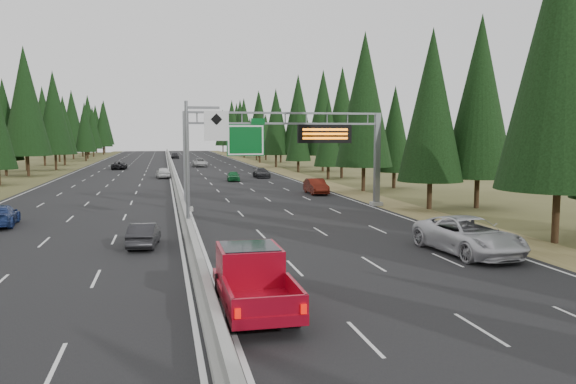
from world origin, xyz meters
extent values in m
cube|color=black|center=(0.00, 80.00, 0.04)|extent=(32.00, 260.00, 0.08)
cube|color=olive|center=(17.80, 80.00, 0.03)|extent=(3.60, 260.00, 0.06)
cube|color=#454420|center=(-17.80, 80.00, 0.03)|extent=(3.60, 260.00, 0.06)
cube|color=gray|center=(0.00, 80.00, 0.23)|extent=(0.70, 260.00, 0.30)
cube|color=gray|center=(0.00, 80.00, 0.63)|extent=(0.30, 260.00, 0.60)
cube|color=slate|center=(0.35, 35.00, 3.98)|extent=(0.45, 0.45, 7.80)
cube|color=gray|center=(0.35, 35.00, 0.23)|extent=(0.90, 0.90, 0.30)
cube|color=slate|center=(16.20, 35.00, 3.98)|extent=(0.45, 0.45, 7.80)
cube|color=gray|center=(16.20, 35.00, 0.23)|extent=(0.90, 0.90, 0.30)
cube|color=slate|center=(8.28, 35.00, 7.80)|extent=(15.85, 0.35, 0.16)
cube|color=slate|center=(8.28, 35.00, 6.96)|extent=(15.85, 0.35, 0.16)
cube|color=#054C19|center=(5.00, 34.75, 5.63)|extent=(3.00, 0.10, 2.50)
cube|color=silver|center=(5.00, 34.69, 5.63)|extent=(2.85, 0.02, 2.35)
cube|color=#054C19|center=(6.00, 34.75, 7.13)|extent=(1.10, 0.10, 0.45)
cube|color=black|center=(11.50, 34.70, 6.13)|extent=(4.50, 0.40, 1.50)
cube|color=orange|center=(11.50, 34.48, 6.48)|extent=(3.80, 0.02, 0.18)
cube|color=orange|center=(11.50, 34.48, 6.13)|extent=(3.80, 0.02, 0.18)
cube|color=orange|center=(11.50, 34.48, 5.78)|extent=(3.80, 0.02, 0.18)
cylinder|color=slate|center=(0.00, 25.00, 4.08)|extent=(0.20, 0.20, 8.00)
cube|color=gray|center=(0.00, 25.00, 0.18)|extent=(0.50, 0.50, 0.20)
cube|color=slate|center=(1.00, 25.00, 7.68)|extent=(2.00, 0.15, 0.15)
cube|color=silver|center=(1.80, 24.88, 6.58)|extent=(1.50, 0.06, 1.80)
cylinder|color=black|center=(19.94, 17.47, 1.51)|extent=(0.40, 0.40, 3.01)
cone|color=black|center=(19.94, 17.47, 10.92)|extent=(6.78, 6.78, 15.81)
cylinder|color=black|center=(19.59, 32.04, 1.16)|extent=(0.40, 0.40, 2.32)
cone|color=black|center=(19.59, 32.04, 8.43)|extent=(5.23, 5.23, 12.20)
cylinder|color=black|center=(23.91, 32.17, 1.26)|extent=(0.40, 0.40, 2.53)
cone|color=black|center=(23.91, 32.17, 9.16)|extent=(5.69, 5.69, 13.27)
cylinder|color=black|center=(19.47, 47.12, 1.35)|extent=(0.40, 0.40, 2.70)
cone|color=black|center=(19.47, 47.12, 9.79)|extent=(6.08, 6.08, 14.18)
cylinder|color=black|center=(24.29, 50.20, 0.93)|extent=(0.40, 0.40, 1.86)
cone|color=black|center=(24.29, 50.20, 6.74)|extent=(4.19, 4.19, 9.77)
cylinder|color=black|center=(20.74, 64.55, 0.89)|extent=(0.40, 0.40, 1.77)
cone|color=black|center=(20.74, 64.55, 6.42)|extent=(3.99, 3.99, 9.30)
cylinder|color=black|center=(23.20, 66.13, 1.25)|extent=(0.40, 0.40, 2.49)
cone|color=black|center=(23.20, 66.13, 9.03)|extent=(5.60, 5.60, 13.07)
cylinder|color=black|center=(20.17, 79.73, 0.93)|extent=(0.40, 0.40, 1.85)
cone|color=black|center=(20.17, 79.73, 6.72)|extent=(4.17, 4.17, 9.74)
cylinder|color=black|center=(24.68, 80.93, 1.35)|extent=(0.40, 0.40, 2.70)
cone|color=black|center=(24.68, 80.93, 9.78)|extent=(6.07, 6.07, 14.16)
cylinder|color=black|center=(19.37, 94.39, 1.18)|extent=(0.40, 0.40, 2.36)
cone|color=black|center=(19.37, 94.39, 8.56)|extent=(5.31, 5.31, 12.40)
cylinder|color=black|center=(23.49, 93.69, 1.39)|extent=(0.40, 0.40, 2.79)
cone|color=black|center=(23.49, 93.69, 10.10)|extent=(6.27, 6.27, 14.63)
cylinder|color=black|center=(19.23, 111.90, 1.22)|extent=(0.40, 0.40, 2.45)
cone|color=black|center=(19.23, 111.90, 8.87)|extent=(5.50, 5.50, 12.84)
cylinder|color=black|center=(24.17, 113.00, 0.97)|extent=(0.40, 0.40, 1.95)
cone|color=black|center=(24.17, 113.00, 7.07)|extent=(4.39, 4.39, 10.24)
cylinder|color=black|center=(20.70, 125.17, 0.91)|extent=(0.40, 0.40, 1.81)
cone|color=black|center=(20.70, 125.17, 6.57)|extent=(4.08, 4.08, 9.51)
cylinder|color=black|center=(23.14, 125.89, 0.90)|extent=(0.40, 0.40, 1.79)
cone|color=black|center=(23.14, 125.89, 6.49)|extent=(4.03, 4.03, 9.41)
cylinder|color=black|center=(19.98, 141.37, 1.28)|extent=(0.40, 0.40, 2.56)
cone|color=black|center=(19.98, 141.37, 9.29)|extent=(5.77, 5.77, 13.46)
cylinder|color=black|center=(24.24, 143.02, 1.46)|extent=(0.40, 0.40, 2.92)
cone|color=black|center=(24.24, 143.02, 10.58)|extent=(6.57, 6.57, 15.33)
cylinder|color=black|center=(19.12, 158.16, 0.92)|extent=(0.40, 0.40, 1.83)
cone|color=black|center=(19.12, 158.16, 6.65)|extent=(4.13, 4.13, 9.63)
cylinder|color=black|center=(23.94, 156.81, 0.90)|extent=(0.40, 0.40, 1.81)
cone|color=black|center=(23.94, 156.81, 6.56)|extent=(4.07, 4.07, 9.49)
cylinder|color=black|center=(20.40, 171.97, 1.40)|extent=(0.40, 0.40, 2.79)
cone|color=black|center=(20.40, 171.97, 10.12)|extent=(6.28, 6.28, 14.66)
cylinder|color=black|center=(23.40, 174.31, 1.42)|extent=(0.40, 0.40, 2.84)
cone|color=black|center=(23.40, 174.31, 10.29)|extent=(6.38, 6.38, 14.90)
cylinder|color=black|center=(19.37, 190.52, 1.20)|extent=(0.40, 0.40, 2.41)
cone|color=black|center=(19.37, 190.52, 8.73)|extent=(5.42, 5.42, 12.64)
cylinder|color=black|center=(24.33, 190.59, 1.40)|extent=(0.40, 0.40, 2.80)
cone|color=black|center=(24.33, 190.59, 10.14)|extent=(6.30, 6.30, 14.69)
cylinder|color=black|center=(-20.85, 79.20, 1.52)|extent=(0.40, 0.40, 3.03)
cone|color=black|center=(-20.85, 79.20, 11.00)|extent=(6.83, 6.83, 15.93)
cylinder|color=black|center=(-24.35, 81.13, 1.15)|extent=(0.40, 0.40, 2.31)
cone|color=black|center=(-24.35, 81.13, 8.37)|extent=(5.19, 5.19, 12.12)
cylinder|color=black|center=(-19.60, 93.86, 1.37)|extent=(0.40, 0.40, 2.73)
cone|color=black|center=(-19.60, 93.86, 9.90)|extent=(6.14, 6.14, 14.34)
cylinder|color=black|center=(-24.23, 93.67, 1.31)|extent=(0.40, 0.40, 2.62)
cone|color=black|center=(-24.23, 93.67, 9.51)|extent=(5.90, 5.90, 13.78)
cylinder|color=black|center=(-20.85, 110.64, 1.12)|extent=(0.40, 0.40, 2.24)
cone|color=black|center=(-20.85, 110.64, 8.11)|extent=(5.03, 5.03, 11.74)
cylinder|color=black|center=(-24.52, 110.19, 1.26)|extent=(0.40, 0.40, 2.52)
cone|color=black|center=(-24.52, 110.19, 9.13)|extent=(5.67, 5.67, 13.22)
cylinder|color=black|center=(-19.06, 128.58, 1.10)|extent=(0.40, 0.40, 2.20)
cone|color=black|center=(-19.06, 128.58, 7.96)|extent=(4.94, 4.94, 11.53)
cylinder|color=black|center=(-24.59, 126.99, 1.04)|extent=(0.40, 0.40, 2.08)
cone|color=black|center=(-24.59, 126.99, 7.55)|extent=(4.69, 4.69, 10.93)
cylinder|color=black|center=(-20.33, 142.20, 0.89)|extent=(0.40, 0.40, 1.77)
cone|color=black|center=(-20.33, 142.20, 6.42)|extent=(3.99, 3.99, 9.30)
cylinder|color=black|center=(-23.84, 142.32, 1.40)|extent=(0.40, 0.40, 2.80)
cone|color=black|center=(-23.84, 142.32, 10.17)|extent=(6.31, 6.31, 14.72)
cylinder|color=black|center=(-20.65, 157.21, 1.12)|extent=(0.40, 0.40, 2.25)
cone|color=black|center=(-20.65, 157.21, 8.15)|extent=(5.06, 5.06, 11.80)
cylinder|color=black|center=(-23.68, 158.24, 0.95)|extent=(0.40, 0.40, 1.90)
cone|color=black|center=(-23.68, 158.24, 6.89)|extent=(4.27, 4.27, 9.97)
cylinder|color=black|center=(-19.52, 173.04, 1.28)|extent=(0.40, 0.40, 2.55)
cone|color=black|center=(-19.52, 173.04, 9.26)|extent=(5.74, 5.74, 13.40)
cylinder|color=black|center=(-23.80, 173.42, 1.48)|extent=(0.40, 0.40, 2.96)
cone|color=black|center=(-23.80, 173.42, 10.72)|extent=(6.65, 6.65, 15.53)
cylinder|color=black|center=(-20.84, 190.82, 1.44)|extent=(0.40, 0.40, 2.88)
cone|color=black|center=(-20.84, 190.82, 10.45)|extent=(6.48, 6.48, 15.13)
cylinder|color=black|center=(-23.49, 190.51, 1.31)|extent=(0.40, 0.40, 2.62)
cone|color=black|center=(-23.49, 190.51, 9.50)|extent=(5.90, 5.90, 13.76)
imported|color=silver|center=(13.48, 15.58, 1.00)|extent=(3.58, 6.85, 1.84)
cylinder|color=black|center=(0.55, 6.92, 0.53)|extent=(0.34, 0.90, 0.90)
cylinder|color=black|center=(2.45, 6.92, 0.53)|extent=(0.34, 0.90, 0.90)
cylinder|color=black|center=(0.55, 10.62, 0.53)|extent=(0.34, 0.90, 0.90)
cylinder|color=black|center=(2.45, 10.62, 0.53)|extent=(0.34, 0.90, 0.90)
cube|color=maroon|center=(1.50, 8.83, 0.70)|extent=(2.24, 6.29, 0.34)
cube|color=maroon|center=(1.50, 9.84, 1.48)|extent=(2.13, 2.47, 1.23)
cube|color=black|center=(1.50, 9.84, 1.82)|extent=(1.91, 2.13, 0.62)
cube|color=maroon|center=(0.43, 7.14, 1.09)|extent=(0.11, 2.69, 0.67)
cube|color=maroon|center=(2.57, 7.14, 1.09)|extent=(0.11, 2.69, 0.67)
cube|color=maroon|center=(1.50, 5.80, 1.09)|extent=(2.24, 0.11, 0.67)
imported|color=#17642F|center=(7.46, 63.14, 0.74)|extent=(1.78, 3.93, 1.31)
imported|color=#5B170D|center=(13.69, 45.19, 0.85)|extent=(1.68, 4.72, 1.55)
imported|color=black|center=(12.01, 68.04, 0.75)|extent=(2.02, 4.70, 1.35)
imported|color=#B7B7B7|center=(5.33, 98.07, 0.85)|extent=(2.72, 5.64, 1.55)
imported|color=black|center=(1.50, 137.50, 0.84)|extent=(2.08, 4.54, 1.51)
imported|color=black|center=(-2.50, 21.04, 0.72)|extent=(1.76, 4.02, 1.29)
imported|color=navy|center=(-11.90, 30.00, 0.78)|extent=(2.44, 5.00, 1.40)
imported|color=silver|center=(-1.50, 70.39, 0.84)|extent=(2.16, 4.60, 1.52)
imported|color=black|center=(-8.98, 92.80, 0.78)|extent=(2.50, 5.12, 1.40)
camera|label=1|loc=(-1.39, -9.54, 6.01)|focal=35.00mm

